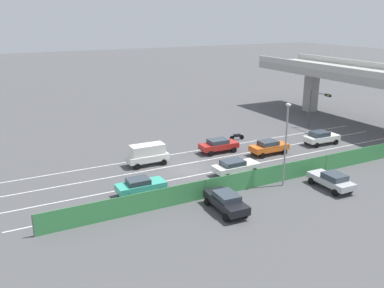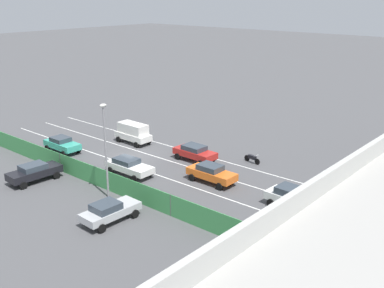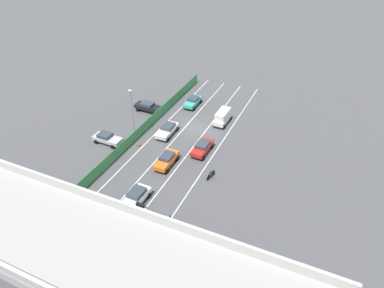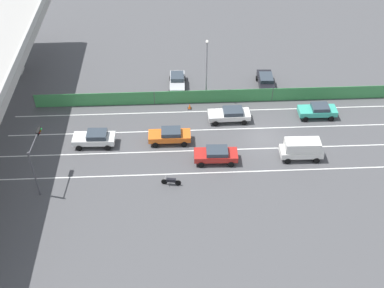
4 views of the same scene
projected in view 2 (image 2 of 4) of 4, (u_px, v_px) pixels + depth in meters
The scene contains 18 objects.
ground_plane at pixel (131, 157), 46.76m from camera, with size 300.00×300.00×0.00m, color #4C4C4F.
lane_line_left_edge at pixel (201, 155), 47.40m from camera, with size 0.14×45.84×0.01m, color silver.
lane_line_mid_left at pixel (179, 164), 44.94m from camera, with size 0.14×45.84×0.01m, color silver.
lane_line_mid_right at pixel (154, 174), 42.48m from camera, with size 0.14×45.84×0.01m, color silver.
lane_line_right_edge at pixel (126, 185), 40.02m from camera, with size 0.14×45.84×0.01m, color silver.
green_fence at pixel (109, 181), 38.50m from camera, with size 0.10×41.94×1.73m.
car_hatchback_white at pixel (129, 166), 42.01m from camera, with size 2.12×4.72×1.51m.
car_sedan_red at pixel (195, 152), 45.51m from camera, with size 2.12×4.47×1.56m.
car_taxi_orange at pixel (211, 173), 40.28m from camera, with size 1.97×4.49×1.61m.
car_van_white at pixel (133, 132), 50.74m from camera, with size 2.02×4.35×2.22m.
car_taxi_teal at pixel (62, 144), 48.06m from camera, with size 2.00×4.30×1.55m.
car_sedan_white at pixel (293, 197), 35.42m from camera, with size 2.17×4.47×1.65m.
motorcycle at pixel (252, 158), 45.06m from camera, with size 0.60×1.94×0.93m.
parked_sedan_dark at pixel (34, 172), 40.54m from camera, with size 4.69×2.17×1.59m.
parked_wagon_silver at pixel (109, 211), 33.38m from camera, with size 4.48×2.12×1.54m.
traffic_light at pixel (384, 155), 35.84m from camera, with size 3.94×0.60×5.35m.
street_lamp at pixel (105, 142), 36.19m from camera, with size 0.60×0.36×7.75m.
traffic_cone at pixel (143, 193), 37.69m from camera, with size 0.47×0.47×0.66m.
Camera 2 is at (29.41, 33.33, 15.80)m, focal length 43.49 mm.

